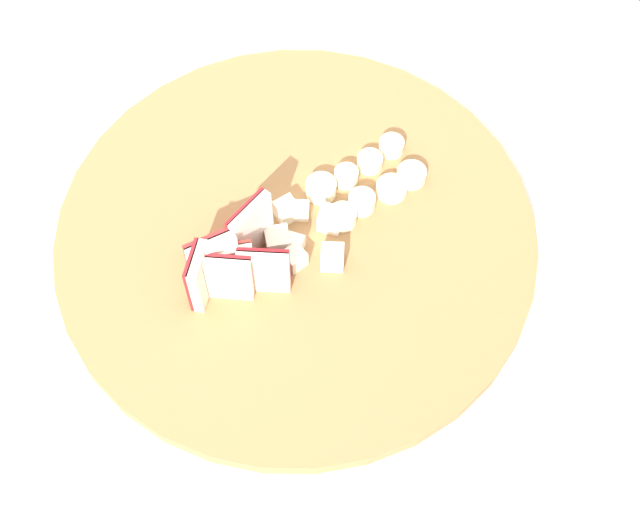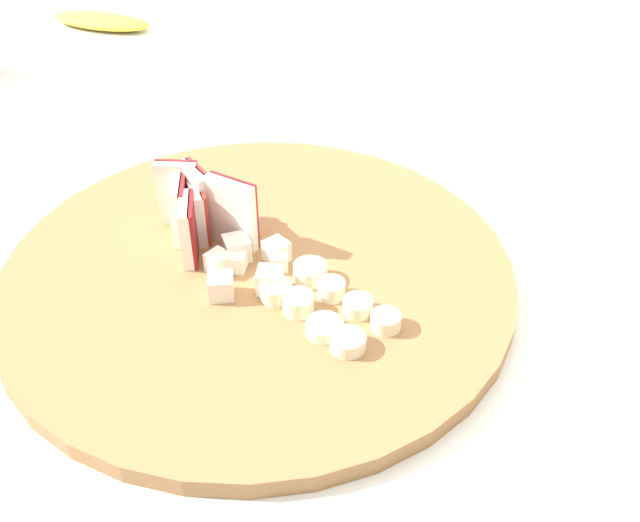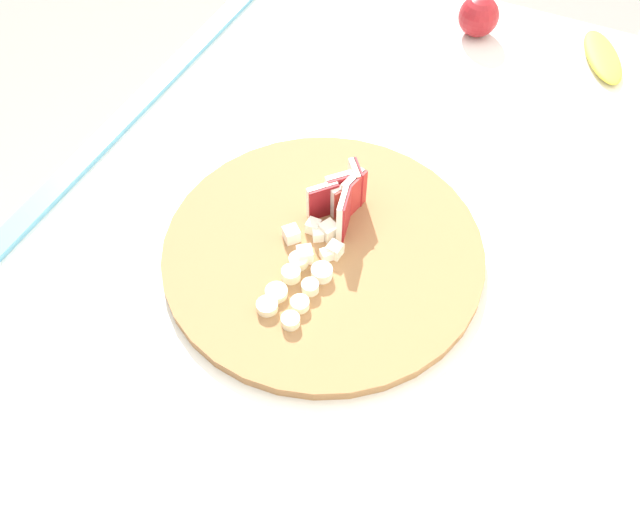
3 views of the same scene
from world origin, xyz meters
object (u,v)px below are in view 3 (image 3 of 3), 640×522
(cutting_board, at_px, (323,251))
(banana_slice_rows, at_px, (296,287))
(banana_peel, at_px, (603,57))
(apple_wedge_fan, at_px, (344,197))
(apple_dice_pile, at_px, (316,240))
(whole_apple, at_px, (479,16))

(cutting_board, xyz_separation_m, banana_slice_rows, (0.08, -0.00, 0.02))
(banana_peel, bearing_deg, cutting_board, -22.94)
(apple_wedge_fan, bearing_deg, apple_dice_pile, -6.88)
(cutting_board, distance_m, apple_dice_pile, 0.02)
(cutting_board, height_order, banana_peel, banana_peel)
(cutting_board, xyz_separation_m, apple_wedge_fan, (-0.07, -0.00, 0.04))
(banana_slice_rows, relative_size, banana_peel, 0.72)
(cutting_board, height_order, apple_wedge_fan, apple_wedge_fan)
(apple_wedge_fan, bearing_deg, whole_apple, 176.38)
(apple_dice_pile, xyz_separation_m, banana_slice_rows, (0.08, 0.01, -0.00))
(apple_wedge_fan, distance_m, apple_dice_pile, 0.08)
(apple_dice_pile, bearing_deg, whole_apple, 175.98)
(cutting_board, distance_m, banana_peel, 0.68)
(banana_slice_rows, xyz_separation_m, banana_peel, (-0.71, 0.27, -0.01))
(apple_dice_pile, height_order, whole_apple, whole_apple)
(cutting_board, bearing_deg, whole_apple, 177.10)
(apple_dice_pile, height_order, banana_peel, apple_dice_pile)
(apple_wedge_fan, height_order, whole_apple, apple_wedge_fan)
(apple_wedge_fan, bearing_deg, banana_peel, 154.09)
(banana_peel, bearing_deg, apple_dice_pile, -23.87)
(banana_peel, xyz_separation_m, whole_apple, (0.02, -0.23, 0.03))
(cutting_board, height_order, apple_dice_pile, apple_dice_pile)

